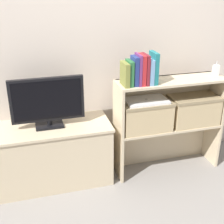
{
  "coord_description": "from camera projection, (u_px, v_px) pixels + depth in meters",
  "views": [
    {
      "loc": [
        -0.63,
        -2.1,
        1.64
      ],
      "look_at": [
        0.0,
        0.14,
        0.62
      ],
      "focal_mm": 50.0,
      "sensor_mm": 36.0,
      "label": 1
    }
  ],
  "objects": [
    {
      "name": "tv_stand",
      "position": [
        52.0,
        154.0,
        2.62
      ],
      "size": [
        0.98,
        0.43,
        0.53
      ],
      "color": "#CCB793",
      "rests_on": "ground_plane"
    },
    {
      "name": "book_olive",
      "position": [
        125.0,
        74.0,
        2.4
      ],
      "size": [
        0.04,
        0.15,
        0.19
      ],
      "color": "olive",
      "rests_on": "bookshelf_upper_tier"
    },
    {
      "name": "baby_monitor",
      "position": [
        216.0,
        70.0,
        2.66
      ],
      "size": [
        0.05,
        0.04,
        0.12
      ],
      "color": "white",
      "rests_on": "bookshelf_upper_tier"
    },
    {
      "name": "book_teal",
      "position": [
        154.0,
        68.0,
        2.45
      ],
      "size": [
        0.03,
        0.14,
        0.25
      ],
      "color": "#1E7075",
      "rests_on": "bookshelf_upper_tier"
    },
    {
      "name": "tv",
      "position": [
        47.0,
        101.0,
        2.43
      ],
      "size": [
        0.57,
        0.14,
        0.41
      ],
      "color": "black",
      "rests_on": "tv_stand"
    },
    {
      "name": "bookshelf_lower_tier",
      "position": [
        164.0,
        138.0,
        2.86
      ],
      "size": [
        0.94,
        0.27,
        0.43
      ],
      "color": "#CCB793",
      "rests_on": "ground_plane"
    },
    {
      "name": "book_plum",
      "position": [
        138.0,
        69.0,
        2.42
      ],
      "size": [
        0.02,
        0.14,
        0.24
      ],
      "color": "#6B2D66",
      "rests_on": "bookshelf_upper_tier"
    },
    {
      "name": "book_navy",
      "position": [
        135.0,
        71.0,
        2.42
      ],
      "size": [
        0.04,
        0.12,
        0.23
      ],
      "color": "navy",
      "rests_on": "bookshelf_upper_tier"
    },
    {
      "name": "storage_basket_left",
      "position": [
        146.0,
        115.0,
        2.62
      ],
      "size": [
        0.43,
        0.24,
        0.25
      ],
      "color": "tan",
      "rests_on": "bookshelf_lower_tier"
    },
    {
      "name": "ground_plane",
      "position": [
        116.0,
        184.0,
        2.67
      ],
      "size": [
        16.0,
        16.0,
        0.0
      ],
      "primitive_type": "plane",
      "color": "gray"
    },
    {
      "name": "laptop",
      "position": [
        146.0,
        101.0,
        2.57
      ],
      "size": [
        0.35,
        0.22,
        0.02
      ],
      "color": "white",
      "rests_on": "storage_basket_left"
    },
    {
      "name": "book_forest",
      "position": [
        130.0,
        73.0,
        2.41
      ],
      "size": [
        0.03,
        0.13,
        0.2
      ],
      "color": "#286638",
      "rests_on": "bookshelf_upper_tier"
    },
    {
      "name": "bookshelf_upper_tier",
      "position": [
        168.0,
        95.0,
        2.69
      ],
      "size": [
        0.94,
        0.27,
        0.42
      ],
      "color": "#CCB793",
      "rests_on": "bookshelf_lower_tier"
    },
    {
      "name": "wall_back",
      "position": [
        102.0,
        34.0,
        2.58
      ],
      "size": [
        10.0,
        0.05,
        2.4
      ],
      "color": "beige",
      "rests_on": "ground_plane"
    },
    {
      "name": "book_skyblue",
      "position": [
        149.0,
        71.0,
        2.45
      ],
      "size": [
        0.03,
        0.14,
        0.2
      ],
      "color": "#709ECC",
      "rests_on": "bookshelf_upper_tier"
    },
    {
      "name": "storage_basket_right",
      "position": [
        193.0,
        109.0,
        2.74
      ],
      "size": [
        0.43,
        0.24,
        0.25
      ],
      "color": "tan",
      "rests_on": "bookshelf_lower_tier"
    },
    {
      "name": "book_crimson",
      "position": [
        142.0,
        70.0,
        2.43
      ],
      "size": [
        0.03,
        0.14,
        0.24
      ],
      "color": "#B22328",
      "rests_on": "bookshelf_upper_tier"
    },
    {
      "name": "book_maroon",
      "position": [
        145.0,
        69.0,
        2.44
      ],
      "size": [
        0.02,
        0.15,
        0.24
      ],
      "color": "maroon",
      "rests_on": "bookshelf_upper_tier"
    }
  ]
}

